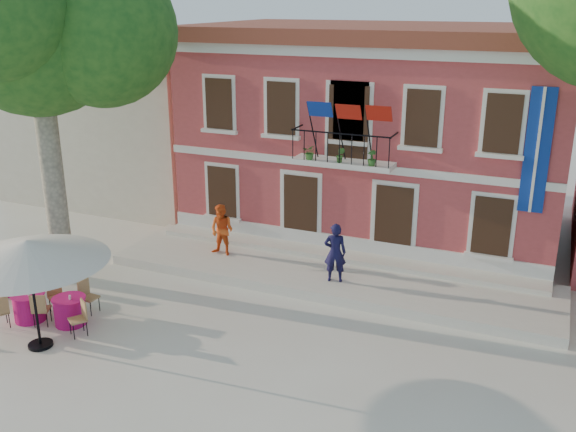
{
  "coord_description": "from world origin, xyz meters",
  "views": [
    {
      "loc": [
        8.12,
        -13.08,
        8.39
      ],
      "look_at": [
        1.0,
        3.5,
        2.24
      ],
      "focal_mm": 40.0,
      "sensor_mm": 36.0,
      "label": 1
    }
  ],
  "objects_px": {
    "cafe_table_1": "(70,309)",
    "plane_tree_west": "(34,23)",
    "pedestrian_orange": "(222,230)",
    "patio_umbrella": "(27,252)",
    "cafe_table_3": "(29,306)",
    "cafe_table_0": "(6,280)",
    "pedestrian_navy": "(335,253)"
  },
  "relations": [
    {
      "from": "cafe_table_1",
      "to": "patio_umbrella",
      "type": "bearing_deg",
      "value": -85.45
    },
    {
      "from": "pedestrian_navy",
      "to": "cafe_table_3",
      "type": "bearing_deg",
      "value": 18.7
    },
    {
      "from": "plane_tree_west",
      "to": "cafe_table_1",
      "type": "height_order",
      "value": "plane_tree_west"
    },
    {
      "from": "patio_umbrella",
      "to": "cafe_table_3",
      "type": "bearing_deg",
      "value": 142.08
    },
    {
      "from": "patio_umbrella",
      "to": "pedestrian_navy",
      "type": "distance_m",
      "value": 8.5
    },
    {
      "from": "plane_tree_west",
      "to": "pedestrian_navy",
      "type": "bearing_deg",
      "value": 17.64
    },
    {
      "from": "pedestrian_navy",
      "to": "pedestrian_orange",
      "type": "xyz_separation_m",
      "value": [
        -4.11,
        0.51,
        -0.06
      ]
    },
    {
      "from": "cafe_table_3",
      "to": "cafe_table_0",
      "type": "bearing_deg",
      "value": 151.81
    },
    {
      "from": "plane_tree_west",
      "to": "pedestrian_orange",
      "type": "relative_size",
      "value": 6.12
    },
    {
      "from": "pedestrian_orange",
      "to": "cafe_table_3",
      "type": "xyz_separation_m",
      "value": [
        -2.92,
        -5.62,
        -0.74
      ]
    },
    {
      "from": "patio_umbrella",
      "to": "pedestrian_orange",
      "type": "distance_m",
      "value": 6.97
    },
    {
      "from": "cafe_table_1",
      "to": "cafe_table_3",
      "type": "height_order",
      "value": "same"
    },
    {
      "from": "pedestrian_orange",
      "to": "patio_umbrella",
      "type": "bearing_deg",
      "value": -100.84
    },
    {
      "from": "cafe_table_0",
      "to": "pedestrian_orange",
      "type": "bearing_deg",
      "value": 43.49
    },
    {
      "from": "pedestrian_navy",
      "to": "cafe_table_1",
      "type": "height_order",
      "value": "pedestrian_navy"
    },
    {
      "from": "patio_umbrella",
      "to": "pedestrian_navy",
      "type": "relative_size",
      "value": 2.13
    },
    {
      "from": "plane_tree_west",
      "to": "pedestrian_orange",
      "type": "xyz_separation_m",
      "value": [
        3.97,
        3.09,
        -6.58
      ]
    },
    {
      "from": "plane_tree_west",
      "to": "cafe_table_0",
      "type": "height_order",
      "value": "plane_tree_west"
    },
    {
      "from": "cafe_table_0",
      "to": "plane_tree_west",
      "type": "bearing_deg",
      "value": 60.06
    },
    {
      "from": "cafe_table_1",
      "to": "plane_tree_west",
      "type": "bearing_deg",
      "value": 134.38
    },
    {
      "from": "pedestrian_orange",
      "to": "plane_tree_west",
      "type": "bearing_deg",
      "value": -139.09
    },
    {
      "from": "cafe_table_0",
      "to": "cafe_table_3",
      "type": "relative_size",
      "value": 1.0
    },
    {
      "from": "plane_tree_west",
      "to": "cafe_table_0",
      "type": "xyz_separation_m",
      "value": [
        -0.87,
        -1.51,
        -7.31
      ]
    },
    {
      "from": "patio_umbrella",
      "to": "pedestrian_orange",
      "type": "height_order",
      "value": "patio_umbrella"
    },
    {
      "from": "patio_umbrella",
      "to": "plane_tree_west",
      "type": "bearing_deg",
      "value": 123.44
    },
    {
      "from": "pedestrian_orange",
      "to": "cafe_table_1",
      "type": "bearing_deg",
      "value": -104.88
    },
    {
      "from": "cafe_table_0",
      "to": "patio_umbrella",
      "type": "bearing_deg",
      "value": -32.35
    },
    {
      "from": "pedestrian_orange",
      "to": "cafe_table_0",
      "type": "distance_m",
      "value": 6.71
    },
    {
      "from": "cafe_table_1",
      "to": "cafe_table_3",
      "type": "relative_size",
      "value": 1.01
    },
    {
      "from": "pedestrian_navy",
      "to": "pedestrian_orange",
      "type": "distance_m",
      "value": 4.15
    },
    {
      "from": "pedestrian_orange",
      "to": "cafe_table_3",
      "type": "height_order",
      "value": "pedestrian_orange"
    },
    {
      "from": "pedestrian_navy",
      "to": "cafe_table_3",
      "type": "xyz_separation_m",
      "value": [
        -7.04,
        -5.11,
        -0.79
      ]
    }
  ]
}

